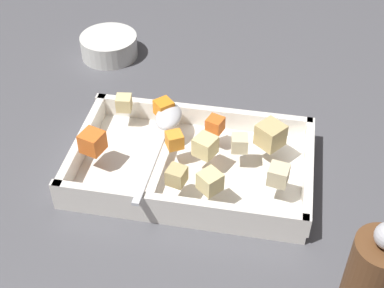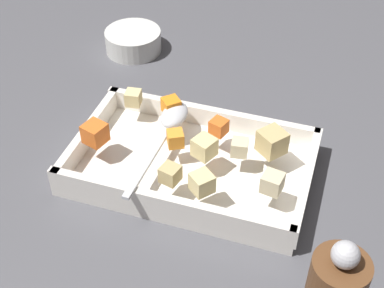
# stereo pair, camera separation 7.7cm
# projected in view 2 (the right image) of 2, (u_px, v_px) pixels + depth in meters

# --- Properties ---
(ground_plane) EXTENTS (4.00, 4.00, 0.00)m
(ground_plane) POSITION_uv_depth(u_px,v_px,m) (194.00, 164.00, 0.83)
(ground_plane) COLOR #4C4C51
(baking_dish) EXTENTS (0.34, 0.21, 0.05)m
(baking_dish) POSITION_uv_depth(u_px,v_px,m) (192.00, 166.00, 0.80)
(baking_dish) COLOR white
(baking_dish) RESTS_ON ground_plane
(carrot_chunk_near_spoon) EXTENTS (0.03, 0.03, 0.02)m
(carrot_chunk_near_spoon) POSITION_uv_depth(u_px,v_px,m) (171.00, 106.00, 0.84)
(carrot_chunk_near_spoon) COLOR orange
(carrot_chunk_near_spoon) RESTS_ON baking_dish
(carrot_chunk_near_right) EXTENTS (0.04, 0.04, 0.03)m
(carrot_chunk_near_right) POSITION_uv_depth(u_px,v_px,m) (95.00, 133.00, 0.78)
(carrot_chunk_near_right) COLOR orange
(carrot_chunk_near_right) RESTS_ON baking_dish
(carrot_chunk_corner_sw) EXTENTS (0.03, 0.03, 0.02)m
(carrot_chunk_corner_sw) POSITION_uv_depth(u_px,v_px,m) (219.00, 127.00, 0.80)
(carrot_chunk_corner_sw) COLOR orange
(carrot_chunk_corner_sw) RESTS_ON baking_dish
(carrot_chunk_back_center) EXTENTS (0.03, 0.03, 0.02)m
(carrot_chunk_back_center) POSITION_uv_depth(u_px,v_px,m) (175.00, 139.00, 0.78)
(carrot_chunk_back_center) COLOR orange
(carrot_chunk_back_center) RESTS_ON baking_dish
(potato_chunk_corner_nw) EXTENTS (0.03, 0.03, 0.02)m
(potato_chunk_corner_nw) POSITION_uv_depth(u_px,v_px,m) (240.00, 147.00, 0.77)
(potato_chunk_corner_nw) COLOR beige
(potato_chunk_corner_nw) RESTS_ON baking_dish
(potato_chunk_front_center) EXTENTS (0.03, 0.03, 0.03)m
(potato_chunk_front_center) POSITION_uv_depth(u_px,v_px,m) (272.00, 183.00, 0.71)
(potato_chunk_front_center) COLOR beige
(potato_chunk_front_center) RESTS_ON baking_dish
(potato_chunk_under_handle) EXTENTS (0.04, 0.04, 0.03)m
(potato_chunk_under_handle) POSITION_uv_depth(u_px,v_px,m) (202.00, 183.00, 0.71)
(potato_chunk_under_handle) COLOR #E0CC89
(potato_chunk_under_handle) RESTS_ON baking_dish
(potato_chunk_mid_right) EXTENTS (0.05, 0.05, 0.03)m
(potato_chunk_mid_right) POSITION_uv_depth(u_px,v_px,m) (272.00, 142.00, 0.77)
(potato_chunk_mid_right) COLOR tan
(potato_chunk_mid_right) RESTS_ON baking_dish
(potato_chunk_heap_top) EXTENTS (0.03, 0.03, 0.02)m
(potato_chunk_heap_top) POSITION_uv_depth(u_px,v_px,m) (133.00, 98.00, 0.85)
(potato_chunk_heap_top) COLOR #E0CC89
(potato_chunk_heap_top) RESTS_ON baking_dish
(potato_chunk_far_right) EXTENTS (0.03, 0.03, 0.02)m
(potato_chunk_far_right) POSITION_uv_depth(u_px,v_px,m) (170.00, 174.00, 0.73)
(potato_chunk_far_right) COLOR tan
(potato_chunk_far_right) RESTS_ON baking_dish
(potato_chunk_corner_ne) EXTENTS (0.04, 0.04, 0.03)m
(potato_chunk_corner_ne) POSITION_uv_depth(u_px,v_px,m) (204.00, 147.00, 0.76)
(potato_chunk_corner_ne) COLOR #E0CC89
(potato_chunk_corner_ne) RESTS_ON baking_dish
(serving_spoon) EXTENTS (0.04, 0.21, 0.02)m
(serving_spoon) POSITION_uv_depth(u_px,v_px,m) (171.00, 121.00, 0.81)
(serving_spoon) COLOR silver
(serving_spoon) RESTS_ON baking_dish
(small_prep_bowl) EXTENTS (0.11, 0.11, 0.04)m
(small_prep_bowl) POSITION_uv_depth(u_px,v_px,m) (133.00, 41.00, 1.05)
(small_prep_bowl) COLOR silver
(small_prep_bowl) RESTS_ON ground_plane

